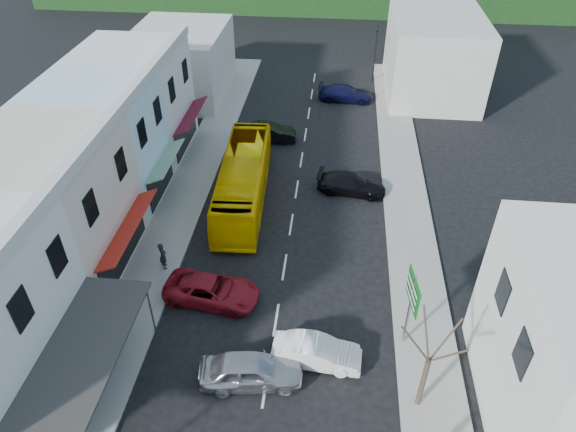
{
  "coord_description": "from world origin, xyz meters",
  "views": [
    {
      "loc": [
        2.44,
        -17.63,
        20.4
      ],
      "look_at": [
        0.0,
        6.0,
        2.2
      ],
      "focal_mm": 32.0,
      "sensor_mm": 36.0,
      "label": 1
    }
  ],
  "objects_px": {
    "pedestrian_left": "(163,256)",
    "car_white": "(317,352)",
    "car_silver": "(251,371)",
    "direction_sign": "(409,312)",
    "car_red": "(212,290)",
    "bus": "(243,181)",
    "street_tree": "(429,361)",
    "traffic_signal": "(375,54)"
  },
  "relations": [
    {
      "from": "car_silver",
      "to": "traffic_signal",
      "type": "height_order",
      "value": "traffic_signal"
    },
    {
      "from": "traffic_signal",
      "to": "car_red",
      "type": "bearing_deg",
      "value": 64.9
    },
    {
      "from": "car_white",
      "to": "direction_sign",
      "type": "xyz_separation_m",
      "value": [
        4.18,
        1.57,
        1.54
      ]
    },
    {
      "from": "bus",
      "to": "car_silver",
      "type": "distance_m",
      "value": 14.37
    },
    {
      "from": "direction_sign",
      "to": "traffic_signal",
      "type": "distance_m",
      "value": 32.69
    },
    {
      "from": "car_silver",
      "to": "car_red",
      "type": "relative_size",
      "value": 0.96
    },
    {
      "from": "car_silver",
      "to": "car_red",
      "type": "xyz_separation_m",
      "value": [
        -2.89,
        4.8,
        0.0
      ]
    },
    {
      "from": "bus",
      "to": "pedestrian_left",
      "type": "distance_m",
      "value": 7.98
    },
    {
      "from": "direction_sign",
      "to": "traffic_signal",
      "type": "relative_size",
      "value": 0.83
    },
    {
      "from": "car_white",
      "to": "direction_sign",
      "type": "relative_size",
      "value": 0.98
    },
    {
      "from": "car_silver",
      "to": "direction_sign",
      "type": "xyz_separation_m",
      "value": [
        7.08,
        2.92,
        1.54
      ]
    },
    {
      "from": "bus",
      "to": "car_red",
      "type": "distance_m",
      "value": 9.32
    },
    {
      "from": "direction_sign",
      "to": "bus",
      "type": "bearing_deg",
      "value": 123.62
    },
    {
      "from": "car_red",
      "to": "traffic_signal",
      "type": "height_order",
      "value": "traffic_signal"
    },
    {
      "from": "pedestrian_left",
      "to": "street_tree",
      "type": "bearing_deg",
      "value": -143.24
    },
    {
      "from": "car_white",
      "to": "street_tree",
      "type": "bearing_deg",
      "value": -107.78
    },
    {
      "from": "pedestrian_left",
      "to": "traffic_signal",
      "type": "bearing_deg",
      "value": -48.6
    },
    {
      "from": "car_silver",
      "to": "car_white",
      "type": "height_order",
      "value": "same"
    },
    {
      "from": "bus",
      "to": "car_white",
      "type": "height_order",
      "value": "bus"
    },
    {
      "from": "car_white",
      "to": "pedestrian_left",
      "type": "xyz_separation_m",
      "value": [
        -9.03,
        5.52,
        0.3
      ]
    },
    {
      "from": "car_white",
      "to": "street_tree",
      "type": "relative_size",
      "value": 0.71
    },
    {
      "from": "direction_sign",
      "to": "street_tree",
      "type": "xyz_separation_m",
      "value": [
        0.39,
        -3.39,
        0.86
      ]
    },
    {
      "from": "pedestrian_left",
      "to": "direction_sign",
      "type": "xyz_separation_m",
      "value": [
        13.22,
        -3.95,
        1.24
      ]
    },
    {
      "from": "car_silver",
      "to": "traffic_signal",
      "type": "relative_size",
      "value": 0.81
    },
    {
      "from": "car_red",
      "to": "traffic_signal",
      "type": "bearing_deg",
      "value": -9.86
    },
    {
      "from": "direction_sign",
      "to": "street_tree",
      "type": "height_order",
      "value": "street_tree"
    },
    {
      "from": "car_silver",
      "to": "direction_sign",
      "type": "height_order",
      "value": "direction_sign"
    },
    {
      "from": "car_red",
      "to": "street_tree",
      "type": "xyz_separation_m",
      "value": [
        10.35,
        -5.27,
        2.39
      ]
    },
    {
      "from": "car_white",
      "to": "street_tree",
      "type": "distance_m",
      "value": 5.47
    },
    {
      "from": "bus",
      "to": "street_tree",
      "type": "relative_size",
      "value": 1.87
    },
    {
      "from": "car_red",
      "to": "street_tree",
      "type": "distance_m",
      "value": 11.86
    },
    {
      "from": "car_red",
      "to": "bus",
      "type": "bearing_deg",
      "value": 6.24
    },
    {
      "from": "car_white",
      "to": "car_red",
      "type": "xyz_separation_m",
      "value": [
        -5.78,
        3.45,
        0.0
      ]
    },
    {
      "from": "traffic_signal",
      "to": "bus",
      "type": "bearing_deg",
      "value": 58.59
    },
    {
      "from": "street_tree",
      "to": "direction_sign",
      "type": "bearing_deg",
      "value": 96.52
    },
    {
      "from": "street_tree",
      "to": "car_white",
      "type": "bearing_deg",
      "value": 158.3
    },
    {
      "from": "car_silver",
      "to": "pedestrian_left",
      "type": "bearing_deg",
      "value": 33.82
    },
    {
      "from": "pedestrian_left",
      "to": "car_white",
      "type": "bearing_deg",
      "value": -146.33
    },
    {
      "from": "pedestrian_left",
      "to": "traffic_signal",
      "type": "relative_size",
      "value": 0.31
    },
    {
      "from": "car_red",
      "to": "direction_sign",
      "type": "height_order",
      "value": "direction_sign"
    },
    {
      "from": "car_white",
      "to": "pedestrian_left",
      "type": "height_order",
      "value": "pedestrian_left"
    },
    {
      "from": "car_white",
      "to": "car_red",
      "type": "distance_m",
      "value": 6.73
    }
  ]
}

